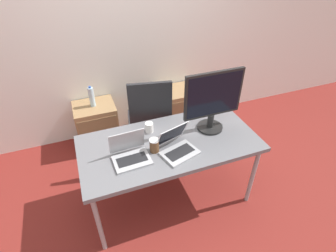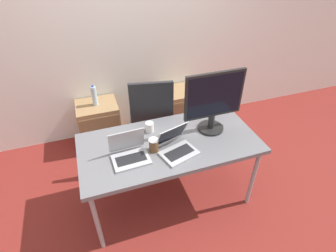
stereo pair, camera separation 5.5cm
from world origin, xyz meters
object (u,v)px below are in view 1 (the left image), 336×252
laptop_left (177,146)px  monitor (213,100)px  cabinet_right (177,109)px  laptop_right (130,154)px  coffee_cup_white (149,127)px  office_chair (150,128)px  cabinet_left (97,125)px  coffee_cup_brown (154,145)px  water_bottle (92,97)px

laptop_left → monitor: (0.42, 0.19, 0.26)m
cabinet_right → laptop_right: laptop_right is taller
monitor → coffee_cup_white: (-0.56, 0.15, -0.26)m
office_chair → laptop_right: 0.93m
coffee_cup_white → laptop_right: bearing=-131.3°
cabinet_left → coffee_cup_brown: bearing=-72.5°
cabinet_left → cabinet_right: bearing=0.0°
water_bottle → laptop_left: laptop_left is taller
laptop_left → laptop_right: laptop_right is taller
laptop_left → monitor: monitor is taller
cabinet_right → coffee_cup_brown: 1.49m
water_bottle → coffee_cup_brown: size_ratio=2.13×
laptop_left → coffee_cup_white: 0.37m
monitor → coffee_cup_brown: bearing=-168.3°
cabinet_right → water_bottle: water_bottle is taller
cabinet_right → monitor: size_ratio=1.00×
cabinet_left → laptop_right: laptop_right is taller
office_chair → coffee_cup_white: office_chair is taller
cabinet_left → coffee_cup_white: bearing=-65.7°
coffee_cup_white → coffee_cup_brown: coffee_cup_brown is taller
office_chair → cabinet_left: (-0.56, 0.46, -0.13)m
coffee_cup_white → cabinet_left: bearing=114.3°
cabinet_right → laptop_left: laptop_left is taller
office_chair → water_bottle: bearing=140.5°
cabinet_left → cabinet_right: same height
office_chair → water_bottle: size_ratio=4.23×
office_chair → cabinet_right: size_ratio=1.89×
laptop_left → coffee_cup_white: laptop_left is taller
laptop_right → coffee_cup_brown: bearing=3.8°
water_bottle → monitor: 1.50m
coffee_cup_white → coffee_cup_brown: 0.28m
cabinet_left → coffee_cup_brown: coffee_cup_brown is taller
water_bottle → coffee_cup_brown: (0.38, -1.20, 0.11)m
cabinet_left → water_bottle: water_bottle is taller
cabinet_left → coffee_cup_brown: size_ratio=4.77×
office_chair → laptop_left: size_ratio=3.00×
cabinet_right → coffee_cup_white: size_ratio=6.09×
cabinet_left → monitor: monitor is taller
coffee_cup_brown → cabinet_right: bearing=59.4°
office_chair → laptop_left: bearing=-89.9°
water_bottle → coffee_cup_white: 1.02m
monitor → water_bottle: bearing=132.1°
monitor → coffee_cup_white: bearing=164.9°
laptop_left → coffee_cup_white: bearing=112.7°
laptop_left → cabinet_left: bearing=113.9°
cabinet_right → monitor: (-0.11, -1.08, 0.76)m
cabinet_right → laptop_right: (-0.92, -1.22, 0.50)m
office_chair → laptop_right: office_chair is taller
laptop_right → cabinet_right: bearing=52.8°
water_bottle → coffee_cup_white: size_ratio=2.72×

